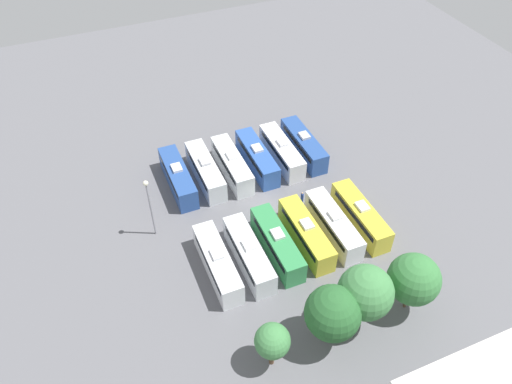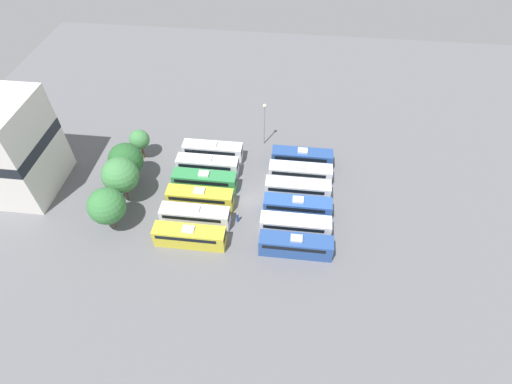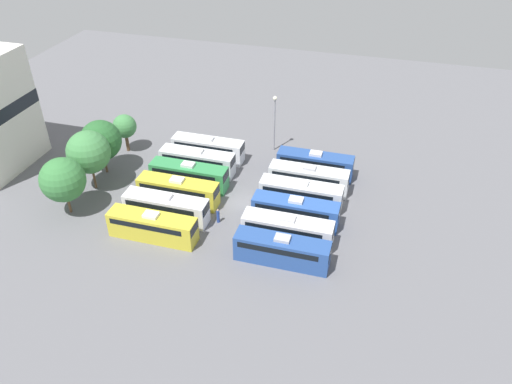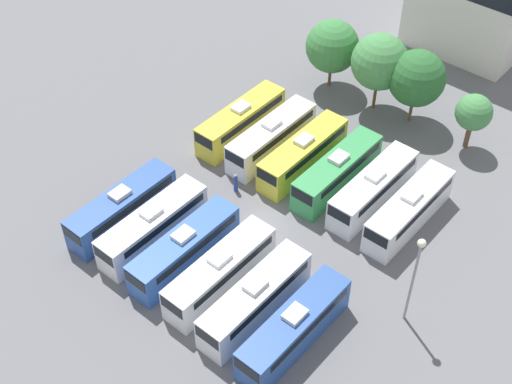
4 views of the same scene
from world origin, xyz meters
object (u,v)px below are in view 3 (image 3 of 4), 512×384
Objects in this scene: bus_1 at (287,229)px; tree_0 at (63,180)px; bus_0 at (282,250)px; bus_11 at (208,148)px; bus_9 at (189,175)px; bus_7 at (166,207)px; worker_person at (218,216)px; tree_3 at (125,126)px; bus_8 at (178,190)px; bus_6 at (152,226)px; tree_2 at (101,140)px; bus_3 at (301,193)px; bus_5 at (315,164)px; bus_4 at (308,178)px; tree_1 at (89,152)px; bus_10 at (197,161)px; bus_2 at (295,211)px; light_pole at (275,115)px.

tree_0 reaches higher than bus_1.
bus_0 is 23.21m from bus_11.
bus_9 is (10.74, 14.81, 0.00)m from bus_0.
bus_7 is 14.30m from bus_11.
bus_1 is 5.47× the size of worker_person.
worker_person is 22.04m from tree_3.
bus_9 is 1.38× the size of tree_0.
bus_8 is at bearing -128.73° from tree_3.
bus_7 is at bearing -179.33° from bus_9.
tree_3 reaches higher than bus_0.
bus_7 is (3.64, 0.01, 0.00)m from bus_6.
bus_8 is 15.57m from tree_3.
bus_7 is 1.00× the size of bus_9.
tree_2 is at bearing 74.60° from bus_1.
bus_6 is (-10.71, 14.54, 0.00)m from bus_3.
bus_4 is at bearing 177.61° from bus_5.
bus_9 is at bearing 103.13° from bus_4.
tree_1 is 1.43× the size of tree_3.
bus_5 and bus_10 have the same top height.
bus_10 is at bearing 177.19° from bus_11.
tree_3 is (9.64, 12.03, 2.21)m from bus_8.
bus_10 is (7.26, 14.95, 0.00)m from bus_2.
bus_3 is 5.47× the size of worker_person.
light_pole reaches higher than bus_2.
bus_1 is (3.41, 0.20, 0.00)m from bus_0.
bus_2 is 1.38× the size of tree_0.
tree_2 reaches higher than bus_2.
bus_0 is 1.38× the size of tree_0.
light_pole is (4.87, 6.81, 3.96)m from bus_5.
bus_9 is 8.76m from worker_person.
bus_0 is 1.34× the size of tree_2.
bus_6 is at bearing -179.74° from bus_8.
bus_11 is (7.08, 0.04, 0.00)m from bus_9.
tree_3 is (9.75, 0.53, -1.39)m from tree_1.
bus_11 is 5.47× the size of worker_person.
tree_3 is at bearing 42.36° from bus_7.
bus_2 is at bearing -78.26° from tree_0.
bus_1 is at bearing -97.84° from tree_1.
tree_3 is (2.53, 26.84, 2.21)m from bus_4.
tree_2 reaches higher than bus_5.
bus_11 is 12.17m from tree_3.
tree_2 reaches higher than bus_9.
bus_1 is 1.38× the size of tree_0.
bus_4 is 20.58m from bus_6.
tree_0 is at bearing 136.95° from light_pole.
bus_6 is (-14.32, 14.79, 0.00)m from bus_4.
tree_0 is at bearing 86.71° from bus_0.
bus_8 is at bearing 0.26° from bus_6.
tree_1 is at bearing 82.04° from worker_person.
bus_10 is at bearing -73.42° from tree_2.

